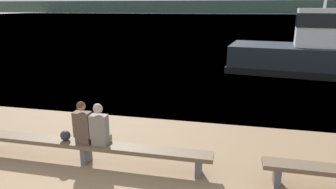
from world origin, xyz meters
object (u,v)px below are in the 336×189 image
object	(u,v)px
person_right	(100,126)
shopping_bag	(65,136)
bench_main	(86,146)
tugboat_red	(318,54)
person_left	(83,125)

from	to	relation	value
person_right	shopping_bag	size ratio (longest dim) A/B	4.07
bench_main	person_right	xyz separation A→B (m)	(0.38, 0.00, 0.52)
person_right	shopping_bag	xyz separation A→B (m)	(-0.87, 0.01, -0.31)
tugboat_red	bench_main	bearing A→B (deg)	154.88
person_right	tugboat_red	bearing A→B (deg)	58.32
person_right	shopping_bag	bearing A→B (deg)	179.11
person_left	person_right	size ratio (longest dim) A/B	1.02
person_right	tugboat_red	distance (m)	13.50
bench_main	person_left	distance (m)	0.51
person_left	shopping_bag	xyz separation A→B (m)	(-0.47, 0.01, -0.30)
person_right	tugboat_red	world-z (taller)	tugboat_red
person_left	tugboat_red	xyz separation A→B (m)	(7.48, 11.49, 0.15)
shopping_bag	tugboat_red	xyz separation A→B (m)	(7.96, 11.48, 0.46)
person_left	tugboat_red	size ratio (longest dim) A/B	0.10
bench_main	person_right	world-z (taller)	person_right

